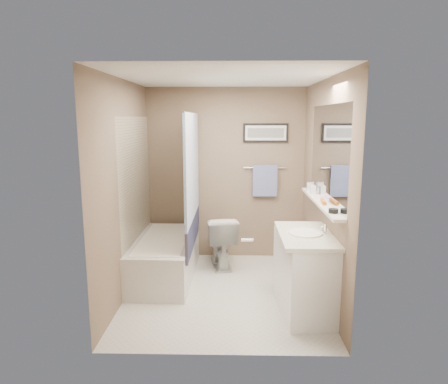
{
  "coord_description": "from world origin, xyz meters",
  "views": [
    {
      "loc": [
        0.1,
        -4.33,
        1.98
      ],
      "look_at": [
        0.0,
        0.15,
        1.15
      ],
      "focal_mm": 32.0,
      "sensor_mm": 36.0,
      "label": 1
    }
  ],
  "objects_px": {
    "toilet": "(221,241)",
    "hair_brush_front": "(323,201)",
    "vanity": "(305,275)",
    "candle_bowl_near": "(333,211)",
    "soap_bottle": "(313,188)",
    "bathtub": "(165,258)",
    "glass_jar": "(310,187)"
  },
  "relations": [
    {
      "from": "candle_bowl_near",
      "to": "bathtub",
      "type": "bearing_deg",
      "value": 147.7
    },
    {
      "from": "bathtub",
      "to": "toilet",
      "type": "bearing_deg",
      "value": 32.18
    },
    {
      "from": "candle_bowl_near",
      "to": "soap_bottle",
      "type": "bearing_deg",
      "value": 90.0
    },
    {
      "from": "toilet",
      "to": "vanity",
      "type": "bearing_deg",
      "value": 116.11
    },
    {
      "from": "candle_bowl_near",
      "to": "toilet",
      "type": "bearing_deg",
      "value": 125.37
    },
    {
      "from": "toilet",
      "to": "soap_bottle",
      "type": "bearing_deg",
      "value": 142.96
    },
    {
      "from": "vanity",
      "to": "candle_bowl_near",
      "type": "bearing_deg",
      "value": -58.77
    },
    {
      "from": "toilet",
      "to": "soap_bottle",
      "type": "relative_size",
      "value": 5.18
    },
    {
      "from": "bathtub",
      "to": "vanity",
      "type": "xyz_separation_m",
      "value": [
        1.6,
        -0.87,
        0.15
      ]
    },
    {
      "from": "candle_bowl_near",
      "to": "soap_bottle",
      "type": "xyz_separation_m",
      "value": [
        0.0,
        0.96,
        0.05
      ]
    },
    {
      "from": "glass_jar",
      "to": "soap_bottle",
      "type": "distance_m",
      "value": 0.18
    },
    {
      "from": "bathtub",
      "to": "soap_bottle",
      "type": "distance_m",
      "value": 2.02
    },
    {
      "from": "soap_bottle",
      "to": "toilet",
      "type": "bearing_deg",
      "value": 152.09
    },
    {
      "from": "toilet",
      "to": "vanity",
      "type": "relative_size",
      "value": 0.78
    },
    {
      "from": "soap_bottle",
      "to": "glass_jar",
      "type": "bearing_deg",
      "value": 90.0
    },
    {
      "from": "toilet",
      "to": "candle_bowl_near",
      "type": "distance_m",
      "value": 2.05
    },
    {
      "from": "glass_jar",
      "to": "hair_brush_front",
      "type": "bearing_deg",
      "value": -90.0
    },
    {
      "from": "bathtub",
      "to": "candle_bowl_near",
      "type": "height_order",
      "value": "candle_bowl_near"
    },
    {
      "from": "toilet",
      "to": "hair_brush_front",
      "type": "xyz_separation_m",
      "value": [
        1.1,
        -1.12,
        0.78
      ]
    },
    {
      "from": "toilet",
      "to": "vanity",
      "type": "xyz_separation_m",
      "value": [
        0.91,
        -1.29,
        0.05
      ]
    },
    {
      "from": "toilet",
      "to": "soap_bottle",
      "type": "distance_m",
      "value": 1.49
    },
    {
      "from": "bathtub",
      "to": "glass_jar",
      "type": "height_order",
      "value": "glass_jar"
    },
    {
      "from": "toilet",
      "to": "glass_jar",
      "type": "relative_size",
      "value": 7.06
    },
    {
      "from": "bathtub",
      "to": "glass_jar",
      "type": "distance_m",
      "value": 2.01
    },
    {
      "from": "bathtub",
      "to": "glass_jar",
      "type": "relative_size",
      "value": 15.0
    },
    {
      "from": "glass_jar",
      "to": "bathtub",
      "type": "bearing_deg",
      "value": -179.51
    },
    {
      "from": "soap_bottle",
      "to": "hair_brush_front",
      "type": "bearing_deg",
      "value": -90.0
    },
    {
      "from": "toilet",
      "to": "soap_bottle",
      "type": "xyz_separation_m",
      "value": [
        1.1,
        -0.58,
        0.83
      ]
    },
    {
      "from": "candle_bowl_near",
      "to": "hair_brush_front",
      "type": "bearing_deg",
      "value": 90.0
    },
    {
      "from": "vanity",
      "to": "toilet",
      "type": "bearing_deg",
      "value": 120.48
    },
    {
      "from": "bathtub",
      "to": "hair_brush_front",
      "type": "xyz_separation_m",
      "value": [
        1.79,
        -0.71,
        0.89
      ]
    },
    {
      "from": "bathtub",
      "to": "candle_bowl_near",
      "type": "relative_size",
      "value": 16.67
    }
  ]
}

